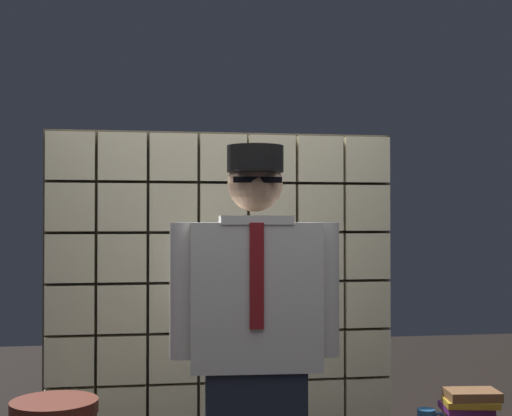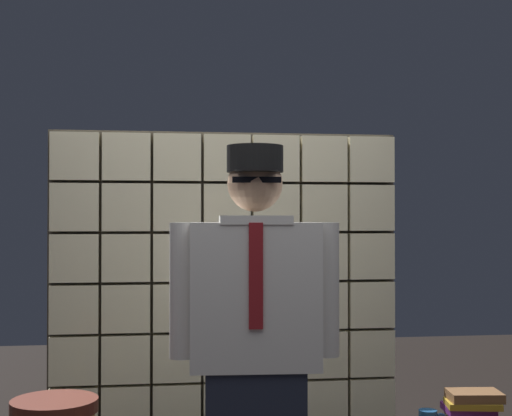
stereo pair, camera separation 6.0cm
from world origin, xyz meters
name	(u,v)px [view 1 (the left image)]	position (x,y,z in m)	size (l,w,h in m)	color
glass_block_wall	(223,306)	(0.00, 1.39, 0.97)	(1.98, 0.10, 1.98)	beige
standing_person	(255,351)	(0.01, 0.26, 0.92)	(0.70, 0.31, 1.76)	#1E2333
book_stack	(469,410)	(0.98, 0.35, 0.62)	(0.26, 0.22, 0.18)	maroon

